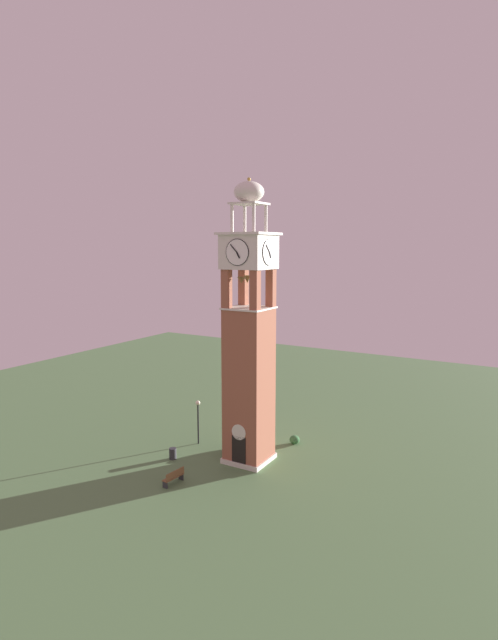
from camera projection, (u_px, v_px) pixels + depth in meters
The scene contains 7 objects.
ground at pixel (249, 460), 36.05m from camera, with size 80.00×80.00×0.00m, color #517547.
clock_tower at pixel (249, 349), 34.88m from camera, with size 3.37×3.37×19.66m.
park_bench at pixel (174, 477), 32.37m from camera, with size 0.60×1.64×0.95m.
lamp_post at pixel (198, 413), 38.79m from camera, with size 0.36×0.36×3.44m.
trash_bin at pixel (173, 454), 36.24m from camera, with size 0.52×0.52×0.80m, color #2D2D33.
shrub_near_entry at pixel (235, 443), 37.90m from camera, with size 1.06×1.06×0.98m, color #336638.
shrub_left_of_tower at pixel (295, 440), 39.06m from camera, with size 0.79×0.79×0.64m, color #336638.
Camera 1 is at (17.22, -29.58, 15.12)m, focal length 28.33 mm.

